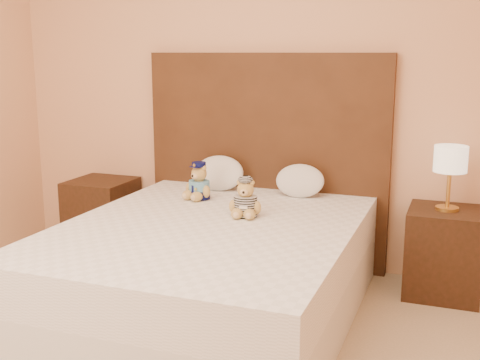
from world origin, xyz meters
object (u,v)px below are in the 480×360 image
Objects in this scene: bed at (210,270)px; lamp at (450,162)px; pillow_left at (219,171)px; teddy_police at (199,181)px; nightstand_left at (102,215)px; nightstand_right at (444,252)px; pillow_right at (300,179)px; teddy_prisoner at (245,198)px.

lamp is at bearing 32.62° from bed.
pillow_left reaches higher than bed.
bed is at bearing -42.35° from teddy_police.
bed is at bearing -32.62° from nightstand_left.
teddy_police is 0.31m from pillow_left.
nightstand_right is 0.57m from lamp.
nightstand_right is at bearing 0.00° from nightstand_left.
pillow_right reaches higher than nightstand_right.
nightstand_left is 1.00× the size of nightstand_right.
pillow_left reaches higher than nightstand_right.
lamp is at bearing 28.00° from teddy_police.
lamp is 1.09× the size of pillow_left.
lamp is 1.20× the size of pillow_right.
teddy_prisoner is 0.63m from pillow_right.
pillow_right is (0.30, 0.83, 0.39)m from bed.
pillow_right is at bearing 0.00° from pillow_left.
nightstand_left is at bearing 180.00° from lamp.
teddy_police is at bearing -16.24° from nightstand_left.
nightstand_left and nightstand_right have the same top height.
lamp is at bearing -1.12° from pillow_left.
pillow_right is at bearing 1.11° from nightstand_left.
teddy_prisoner is (-1.11, -0.58, -0.18)m from lamp.
bed is at bearing -110.08° from pillow_right.
lamp is at bearing 180.00° from nightstand_right.
bed is 1.48m from nightstand_left.
teddy_police is (-1.55, -0.28, 0.40)m from nightstand_right.
lamp reaches higher than bed.
lamp is at bearing 0.00° from nightstand_left.
pillow_right is at bearing 178.18° from lamp.
pillow_left is at bearing 1.79° from nightstand_left.
pillow_right reaches higher than teddy_prisoner.
lamp reaches higher than pillow_left.
nightstand_left is 2.42× the size of teddy_prisoner.
lamp is 1.64× the size of teddy_police.
teddy_prisoner is 0.74m from pillow_left.
nightstand_right is (2.50, 0.00, 0.00)m from nightstand_left.
teddy_police reaches higher than bed.
nightstand_left is at bearing -178.21° from pillow_left.
nightstand_right is at bearing 32.62° from bed.
bed is 5.45× the size of pillow_left.
nightstand_left is 1.66× the size of pillow_right.
bed is 8.20× the size of teddy_police.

